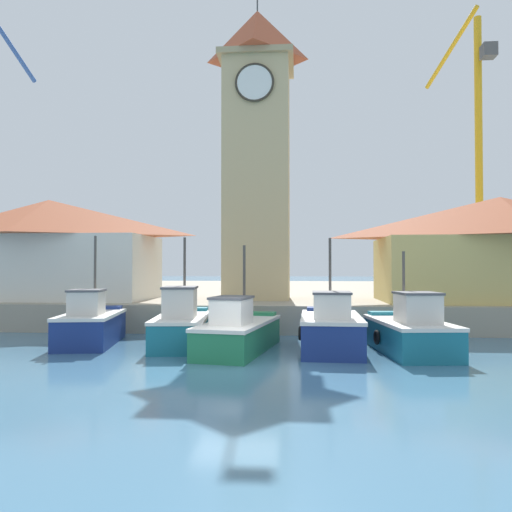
{
  "coord_description": "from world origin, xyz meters",
  "views": [
    {
      "loc": [
        1.83,
        -14.82,
        2.96
      ],
      "look_at": [
        -0.17,
        8.9,
        3.5
      ],
      "focal_mm": 35.0,
      "sensor_mm": 36.0,
      "label": 1
    }
  ],
  "objects_px": {
    "fishing_boat_left_outer": "(182,326)",
    "fishing_boat_mid_left": "(331,329)",
    "fishing_boat_left_inner": "(239,332)",
    "warehouse_right": "(501,248)",
    "port_crane_far": "(478,180)",
    "fishing_boat_center": "(410,332)",
    "warehouse_left": "(48,248)",
    "fishing_boat_far_left": "(91,325)",
    "clock_tower": "(257,147)"
  },
  "relations": [
    {
      "from": "fishing_boat_left_inner",
      "to": "clock_tower",
      "type": "distance_m",
      "value": 12.69
    },
    {
      "from": "fishing_boat_left_inner",
      "to": "fishing_boat_left_outer",
      "type": "bearing_deg",
      "value": 154.54
    },
    {
      "from": "fishing_boat_left_outer",
      "to": "fishing_boat_center",
      "type": "bearing_deg",
      "value": -6.15
    },
    {
      "from": "fishing_boat_left_outer",
      "to": "fishing_boat_center",
      "type": "relative_size",
      "value": 1.03
    },
    {
      "from": "port_crane_far",
      "to": "fishing_boat_center",
      "type": "bearing_deg",
      "value": -114.51
    },
    {
      "from": "warehouse_right",
      "to": "fishing_boat_left_inner",
      "type": "bearing_deg",
      "value": -146.87
    },
    {
      "from": "port_crane_far",
      "to": "fishing_boat_mid_left",
      "type": "bearing_deg",
      "value": -120.41
    },
    {
      "from": "fishing_boat_center",
      "to": "fishing_boat_far_left",
      "type": "bearing_deg",
      "value": 175.56
    },
    {
      "from": "port_crane_far",
      "to": "warehouse_right",
      "type": "bearing_deg",
      "value": -105.28
    },
    {
      "from": "fishing_boat_mid_left",
      "to": "warehouse_right",
      "type": "bearing_deg",
      "value": 40.3
    },
    {
      "from": "clock_tower",
      "to": "warehouse_left",
      "type": "relative_size",
      "value": 1.53
    },
    {
      "from": "warehouse_left",
      "to": "fishing_boat_center",
      "type": "bearing_deg",
      "value": -24.39
    },
    {
      "from": "fishing_boat_left_outer",
      "to": "fishing_boat_left_inner",
      "type": "height_order",
      "value": "fishing_boat_left_outer"
    },
    {
      "from": "fishing_boat_center",
      "to": "warehouse_left",
      "type": "height_order",
      "value": "warehouse_left"
    },
    {
      "from": "fishing_boat_far_left",
      "to": "warehouse_right",
      "type": "distance_m",
      "value": 19.29
    },
    {
      "from": "fishing_boat_left_inner",
      "to": "fishing_boat_mid_left",
      "type": "xyz_separation_m",
      "value": [
        3.24,
        0.41,
        0.08
      ]
    },
    {
      "from": "fishing_boat_far_left",
      "to": "fishing_boat_center",
      "type": "relative_size",
      "value": 0.93
    },
    {
      "from": "fishing_boat_center",
      "to": "warehouse_right",
      "type": "height_order",
      "value": "warehouse_right"
    },
    {
      "from": "fishing_boat_far_left",
      "to": "warehouse_right",
      "type": "bearing_deg",
      "value": 20.64
    },
    {
      "from": "fishing_boat_left_outer",
      "to": "port_crane_far",
      "type": "height_order",
      "value": "port_crane_far"
    },
    {
      "from": "fishing_boat_left_inner",
      "to": "fishing_boat_mid_left",
      "type": "relative_size",
      "value": 1.16
    },
    {
      "from": "fishing_boat_left_outer",
      "to": "warehouse_right",
      "type": "bearing_deg",
      "value": 25.31
    },
    {
      "from": "fishing_boat_center",
      "to": "clock_tower",
      "type": "relative_size",
      "value": 0.28
    },
    {
      "from": "fishing_boat_far_left",
      "to": "fishing_boat_left_outer",
      "type": "xyz_separation_m",
      "value": [
        3.57,
        -0.03,
        0.0
      ]
    },
    {
      "from": "fishing_boat_left_inner",
      "to": "port_crane_far",
      "type": "distance_m",
      "value": 28.38
    },
    {
      "from": "fishing_boat_far_left",
      "to": "warehouse_right",
      "type": "xyz_separation_m",
      "value": [
        17.81,
        6.71,
        3.16
      ]
    },
    {
      "from": "fishing_boat_left_inner",
      "to": "warehouse_left",
      "type": "xyz_separation_m",
      "value": [
        -11.11,
        7.93,
        3.3
      ]
    },
    {
      "from": "fishing_boat_far_left",
      "to": "fishing_boat_left_outer",
      "type": "height_order",
      "value": "fishing_boat_far_left"
    },
    {
      "from": "warehouse_right",
      "to": "fishing_boat_mid_left",
      "type": "bearing_deg",
      "value": -139.7
    },
    {
      "from": "fishing_boat_left_outer",
      "to": "clock_tower",
      "type": "distance_m",
      "value": 12.08
    },
    {
      "from": "fishing_boat_mid_left",
      "to": "warehouse_left",
      "type": "xyz_separation_m",
      "value": [
        -14.35,
        7.52,
        3.21
      ]
    },
    {
      "from": "fishing_boat_center",
      "to": "warehouse_left",
      "type": "bearing_deg",
      "value": 155.61
    },
    {
      "from": "fishing_boat_mid_left",
      "to": "fishing_boat_far_left",
      "type": "bearing_deg",
      "value": 175.61
    },
    {
      "from": "fishing_boat_center",
      "to": "warehouse_right",
      "type": "distance_m",
      "value": 10.23
    },
    {
      "from": "warehouse_right",
      "to": "fishing_boat_center",
      "type": "bearing_deg",
      "value": -128.36
    },
    {
      "from": "fishing_boat_left_outer",
      "to": "fishing_boat_mid_left",
      "type": "bearing_deg",
      "value": -6.91
    },
    {
      "from": "port_crane_far",
      "to": "fishing_boat_left_inner",
      "type": "bearing_deg",
      "value": -125.93
    },
    {
      "from": "fishing_boat_left_outer",
      "to": "clock_tower",
      "type": "bearing_deg",
      "value": 74.88
    },
    {
      "from": "fishing_boat_far_left",
      "to": "fishing_boat_center",
      "type": "xyz_separation_m",
      "value": [
        11.78,
        -0.91,
        -0.03
      ]
    },
    {
      "from": "fishing_boat_left_outer",
      "to": "clock_tower",
      "type": "height_order",
      "value": "clock_tower"
    },
    {
      "from": "fishing_boat_far_left",
      "to": "port_crane_far",
      "type": "distance_m",
      "value": 31.23
    },
    {
      "from": "warehouse_left",
      "to": "clock_tower",
      "type": "bearing_deg",
      "value": 6.39
    },
    {
      "from": "fishing_boat_left_outer",
      "to": "warehouse_left",
      "type": "relative_size",
      "value": 0.45
    },
    {
      "from": "fishing_boat_center",
      "to": "warehouse_right",
      "type": "relative_size",
      "value": 0.41
    },
    {
      "from": "fishing_boat_left_outer",
      "to": "warehouse_right",
      "type": "xyz_separation_m",
      "value": [
        14.24,
        6.74,
        3.15
      ]
    },
    {
      "from": "clock_tower",
      "to": "warehouse_left",
      "type": "xyz_separation_m",
      "value": [
        -11.03,
        -1.23,
        -5.49
      ]
    },
    {
      "from": "clock_tower",
      "to": "warehouse_right",
      "type": "distance_m",
      "value": 13.34
    },
    {
      "from": "warehouse_left",
      "to": "port_crane_far",
      "type": "xyz_separation_m",
      "value": [
        26.9,
        13.86,
        5.7
      ]
    },
    {
      "from": "fishing_boat_left_outer",
      "to": "clock_tower",
      "type": "xyz_separation_m",
      "value": [
        2.18,
        8.08,
        8.7
      ]
    },
    {
      "from": "fishing_boat_far_left",
      "to": "fishing_boat_left_outer",
      "type": "distance_m",
      "value": 3.57
    }
  ]
}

